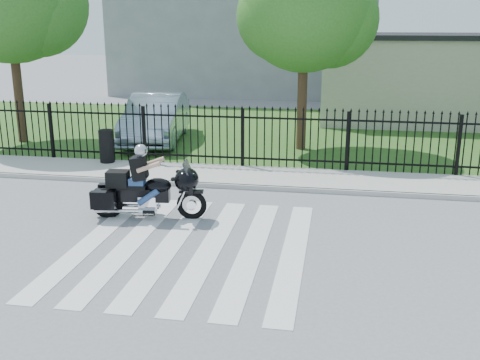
# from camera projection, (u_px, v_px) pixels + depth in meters

# --- Properties ---
(ground) EXTENTS (120.00, 120.00, 0.00)m
(ground) POSITION_uv_depth(u_px,v_px,m) (190.00, 247.00, 10.89)
(ground) COLOR slate
(ground) RESTS_ON ground
(crosswalk) EXTENTS (5.00, 5.50, 0.01)m
(crosswalk) POSITION_uv_depth(u_px,v_px,m) (190.00, 246.00, 10.89)
(crosswalk) COLOR silver
(crosswalk) RESTS_ON ground
(sidewalk) EXTENTS (40.00, 2.00, 0.12)m
(sidewalk) POSITION_uv_depth(u_px,v_px,m) (237.00, 176.00, 15.62)
(sidewalk) COLOR #ADAAA3
(sidewalk) RESTS_ON ground
(curb) EXTENTS (40.00, 0.12, 0.12)m
(curb) POSITION_uv_depth(u_px,v_px,m) (230.00, 186.00, 14.67)
(curb) COLOR #ADAAA3
(curb) RESTS_ON ground
(grass_strip) EXTENTS (40.00, 12.00, 0.02)m
(grass_strip) POSITION_uv_depth(u_px,v_px,m) (268.00, 131.00, 22.26)
(grass_strip) COLOR #29531C
(grass_strip) RESTS_ON ground
(iron_fence) EXTENTS (26.00, 0.04, 1.80)m
(iron_fence) POSITION_uv_depth(u_px,v_px,m) (243.00, 139.00, 16.33)
(iron_fence) COLOR black
(iron_fence) RESTS_ON ground
(tree_mid) EXTENTS (4.20, 4.20, 6.78)m
(tree_mid) POSITION_uv_depth(u_px,v_px,m) (305.00, 7.00, 17.90)
(tree_mid) COLOR #382316
(tree_mid) RESTS_ON ground
(building_low) EXTENTS (10.00, 6.00, 3.50)m
(building_low) POSITION_uv_depth(u_px,v_px,m) (440.00, 80.00, 24.41)
(building_low) COLOR #BCB39D
(building_low) RESTS_ON ground
(building_low_roof) EXTENTS (10.20, 6.20, 0.20)m
(building_low_roof) POSITION_uv_depth(u_px,v_px,m) (444.00, 36.00, 23.91)
(building_low_roof) COLOR black
(building_low_roof) RESTS_ON building_low
(motorcycle_rider) EXTENTS (2.58, 0.98, 1.71)m
(motorcycle_rider) POSITION_uv_depth(u_px,v_px,m) (145.00, 188.00, 12.31)
(motorcycle_rider) COLOR black
(motorcycle_rider) RESTS_ON ground
(parked_car) EXTENTS (2.49, 5.34, 1.69)m
(parked_car) POSITION_uv_depth(u_px,v_px,m) (156.00, 118.00, 20.14)
(parked_car) COLOR #8C9FB0
(parked_car) RESTS_ON grass_strip
(litter_bin) EXTENTS (0.58, 0.58, 0.98)m
(litter_bin) POSITION_uv_depth(u_px,v_px,m) (107.00, 146.00, 16.81)
(litter_bin) COLOR black
(litter_bin) RESTS_ON sidewalk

